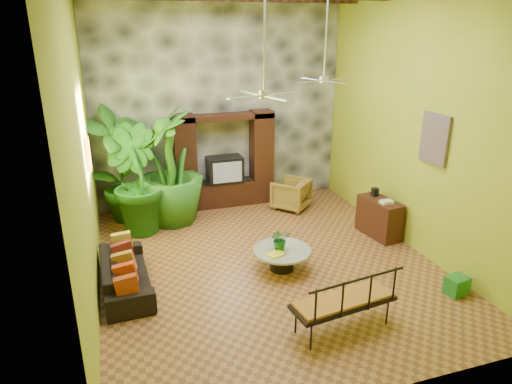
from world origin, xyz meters
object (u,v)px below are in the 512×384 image
object	(u,v)px
green_bin	(457,285)
sofa	(125,273)
tall_plant_a	(118,166)
ceiling_fan_back	(324,69)
iron_bench	(346,300)
tall_plant_c	(170,167)
side_console	(379,218)
ceiling_fan_front	(264,81)
coffee_table	(282,256)
tall_plant_b	(134,180)
wicker_armchair	(291,194)
entertainment_center	(225,167)

from	to	relation	value
green_bin	sofa	bearing A→B (deg)	160.29
tall_plant_a	green_bin	world-z (taller)	tall_plant_a
ceiling_fan_back	sofa	world-z (taller)	ceiling_fan_back
ceiling_fan_back	iron_bench	distance (m)	4.69
tall_plant_c	side_console	world-z (taller)	tall_plant_c
ceiling_fan_back	iron_bench	xyz separation A→B (m)	(-1.21, -3.51, -2.87)
ceiling_fan_back	iron_bench	world-z (taller)	ceiling_fan_back
ceiling_fan_front	green_bin	distance (m)	4.60
ceiling_fan_back	iron_bench	bearing A→B (deg)	-108.94
coffee_table	ceiling_fan_back	bearing A→B (deg)	47.14
tall_plant_b	coffee_table	xyz separation A→B (m)	(2.37, -2.52, -0.90)
wicker_armchair	tall_plant_a	distance (m)	4.07
sofa	tall_plant_c	world-z (taller)	tall_plant_c
wicker_armchair	sofa	bearing A→B (deg)	-10.76
sofa	green_bin	size ratio (longest dim) A/B	5.38
tall_plant_a	sofa	bearing A→B (deg)	-91.80
tall_plant_a	ceiling_fan_back	bearing A→B (deg)	-22.11
tall_plant_c	ceiling_fan_front	bearing A→B (deg)	-67.44
ceiling_fan_front	iron_bench	bearing A→B (deg)	-72.71
tall_plant_c	sofa	bearing A→B (deg)	-113.99
ceiling_fan_back	wicker_armchair	distance (m)	3.27
entertainment_center	coffee_table	bearing A→B (deg)	-86.95
coffee_table	green_bin	distance (m)	2.98
wicker_armchair	coffee_table	size ratio (longest dim) A/B	0.76
green_bin	ceiling_fan_front	bearing A→B (deg)	150.84
green_bin	tall_plant_b	bearing A→B (deg)	139.12
entertainment_center	ceiling_fan_back	bearing A→B (deg)	-50.43
tall_plant_b	tall_plant_c	xyz separation A→B (m)	(0.79, 0.29, 0.14)
tall_plant_b	coffee_table	world-z (taller)	tall_plant_b
wicker_armchair	coffee_table	xyz separation A→B (m)	(-1.28, -2.73, -0.11)
sofa	tall_plant_a	size ratio (longest dim) A/B	0.73
sofa	coffee_table	size ratio (longest dim) A/B	1.84
sofa	side_console	xyz separation A→B (m)	(5.21, 0.52, 0.12)
coffee_table	side_console	bearing A→B (deg)	16.28
tall_plant_a	iron_bench	distance (m)	5.95
ceiling_fan_front	tall_plant_b	world-z (taller)	ceiling_fan_front
ceiling_fan_back	sofa	size ratio (longest dim) A/B	0.96
tall_plant_a	green_bin	distance (m)	7.14
wicker_armchair	side_console	distance (m)	2.33
ceiling_fan_back	tall_plant_c	bearing A→B (deg)	156.82
iron_bench	tall_plant_a	bearing A→B (deg)	111.47
ceiling_fan_back	side_console	distance (m)	3.28
sofa	tall_plant_b	xyz separation A→B (m)	(0.37, 2.32, 0.87)
ceiling_fan_front	iron_bench	distance (m)	3.50
iron_bench	side_console	world-z (taller)	iron_bench
coffee_table	side_console	size ratio (longest dim) A/B	1.05
wicker_armchair	tall_plant_a	xyz separation A→B (m)	(-3.93, 0.45, 0.95)
wicker_armchair	iron_bench	world-z (taller)	iron_bench
entertainment_center	sofa	bearing A→B (deg)	-128.13
ceiling_fan_front	ceiling_fan_back	distance (m)	2.41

